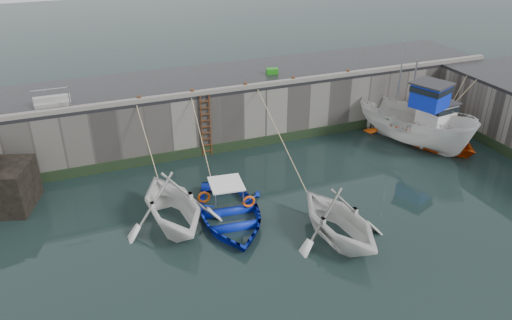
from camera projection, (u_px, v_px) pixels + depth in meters
name	position (u px, v px, depth m)	size (l,w,h in m)	color
ground	(342.00, 264.00, 17.57)	(120.00, 120.00, 0.00)	black
quay_back	(228.00, 105.00, 27.22)	(30.00, 5.00, 3.00)	slate
road_back	(227.00, 77.00, 26.49)	(30.00, 5.00, 0.16)	black
kerb_back	(242.00, 87.00, 24.46)	(30.00, 0.30, 0.20)	slate
algae_back	(244.00, 144.00, 25.69)	(30.00, 0.08, 0.50)	black
ladder	(206.00, 126.00, 24.39)	(0.51, 0.08, 3.20)	#3F1E0F
boat_near_white	(173.00, 224.00, 19.77)	(4.07, 4.72, 2.49)	white
boat_near_white_rope	(154.00, 178.00, 23.03)	(0.04, 3.90, 3.10)	tan
boat_near_blue	(230.00, 219.00, 20.09)	(3.66, 5.13, 1.06)	#0B20AA
boat_near_blue_rope	(201.00, 172.00, 23.55)	(0.04, 4.25, 3.10)	tan
boat_near_blacktrim	(337.00, 238.00, 18.94)	(3.83, 4.44, 2.34)	silver
boat_near_blacktrim_rope	(279.00, 172.00, 23.53)	(0.04, 6.61, 3.10)	tan
boat_far_white	(415.00, 125.00, 25.82)	(4.81, 7.10, 5.57)	silver
boat_far_orange	(425.00, 130.00, 26.79)	(5.59, 7.20, 4.37)	#FB540D
fish_crate	(272.00, 71.00, 26.66)	(0.61, 0.36, 0.29)	#208317
railing	(52.00, 101.00, 22.50)	(1.60, 1.05, 1.00)	#A5A8AD
bollard_a	(139.00, 99.00, 22.91)	(0.18, 0.18, 0.28)	#3F1E0F
bollard_b	(192.00, 92.00, 23.72)	(0.18, 0.18, 0.28)	#3F1E0F
bollard_c	(245.00, 85.00, 24.59)	(0.18, 0.18, 0.28)	#3F1E0F
bollard_d	(293.00, 79.00, 25.43)	(0.18, 0.18, 0.28)	#3F1E0F
bollard_e	(348.00, 72.00, 26.47)	(0.18, 0.18, 0.28)	#3F1E0F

